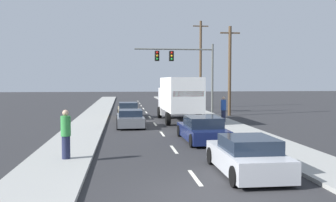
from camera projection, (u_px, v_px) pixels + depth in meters
name	position (u px, v px, depth m)	size (l,w,h in m)	color
ground_plane	(148.00, 114.00, 34.82)	(140.00, 140.00, 0.00)	#2B2B2D
sidewalk_right	(210.00, 118.00, 30.45)	(2.52, 80.00, 0.14)	#9E9E99
sidewalk_left	(91.00, 120.00, 29.28)	(2.52, 80.00, 0.14)	#9E9E99
lane_markings	(152.00, 120.00, 29.45)	(0.14, 57.00, 0.01)	silver
car_tan	(128.00, 111.00, 31.62)	(1.87, 4.51, 1.32)	tan
car_gray	(130.00, 119.00, 25.49)	(1.93, 4.52, 1.19)	slate
box_truck	(179.00, 96.00, 28.23)	(2.60, 8.02, 3.39)	white
car_navy	(202.00, 130.00, 19.35)	(2.07, 4.66, 1.31)	#141E4C
car_silver	(247.00, 156.00, 12.58)	(1.98, 4.17, 1.29)	#B7BABF
traffic_signal_mast	(181.00, 62.00, 35.46)	(7.62, 0.69, 6.69)	#595B56
utility_pole_mid	(230.00, 70.00, 33.33)	(1.80, 0.28, 8.02)	brown
utility_pole_far	(201.00, 63.00, 42.99)	(1.80, 0.28, 10.03)	brown
pedestrian_near_corner	(66.00, 134.00, 14.34)	(0.38, 0.38, 1.91)	#1E233F
pedestrian_mid_block	(223.00, 109.00, 27.14)	(0.38, 0.38, 1.85)	#1E233F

